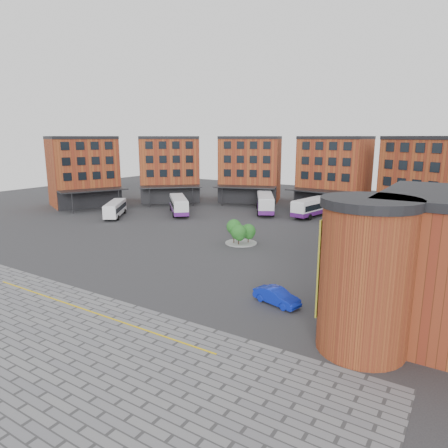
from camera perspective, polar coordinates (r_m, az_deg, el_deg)
The scene contains 11 objects.
ground at distance 46.98m, azimuth -7.04°, elevation -5.64°, with size 160.00×160.00×0.00m, color #28282B.
yellow_line at distance 36.44m, azimuth -18.80°, elevation -11.64°, with size 26.00×0.15×0.02m, color gold.
main_building at distance 80.28m, azimuth 7.66°, elevation 7.08°, with size 94.14×42.48×14.60m.
tree_island at distance 54.59m, azimuth 2.36°, elevation -1.11°, with size 4.40×4.40×3.41m.
bus_a at distance 76.05m, azimuth -15.29°, elevation 2.23°, with size 7.51×9.34×2.79m.
bus_b at distance 76.78m, azimuth -6.49°, elevation 2.76°, with size 9.87×10.17×3.25m.
bus_c at distance 78.11m, azimuth 5.89°, elevation 3.06°, with size 8.57×12.46×3.55m.
bus_d at distance 75.85m, azimuth 12.79°, elevation 2.47°, with size 4.85×12.30×3.38m.
bus_e at distance 67.92m, azimuth 20.71°, elevation 0.62°, with size 9.58×8.30×2.91m.
bus_f at distance 61.29m, azimuth 28.68°, elevation -1.06°, with size 11.53×8.89×3.38m.
blue_car at distance 35.92m, azimuth 7.54°, elevation -10.20°, with size 1.53×4.40×1.45m, color #0D21AF.
Camera 1 is at (28.49, -34.46, 14.43)m, focal length 32.00 mm.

